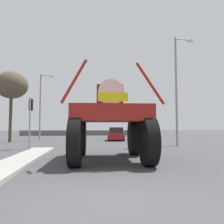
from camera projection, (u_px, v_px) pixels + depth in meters
The scene contains 10 objects.
ground_plane at pixel (93, 142), 22.63m from camera, with size 120.00×120.00×0.00m, color #424244.
median_island at pixel (16, 162), 9.50m from camera, with size 1.46×11.66×0.15m, color #9E9B93.
oversize_sprayer at pixel (110, 121), 10.74m from camera, with size 4.36×5.69×4.44m.
sedan_ahead at pixel (116, 134), 25.28m from camera, with size 2.31×4.29×1.52m.
traffic_signal_near_left at pixel (31, 111), 15.68m from camera, with size 0.24×0.54×3.73m.
traffic_signal_near_right at pixel (141, 117), 16.54m from camera, with size 0.24×0.54×3.26m.
streetlight_near_right at pixel (177, 86), 18.34m from camera, with size 1.63×0.24×9.29m.
streetlight_far_left at pixel (41, 103), 25.98m from camera, with size 1.65×0.24×7.94m.
bare_tree_left at pixel (11, 86), 22.82m from camera, with size 3.37×3.37×7.43m.
roadside_barrier at pixel (91, 133), 38.20m from camera, with size 24.48×0.24×0.90m, color #59595B.
Camera 1 is at (-0.45, -4.87, 1.67)m, focal length 34.62 mm.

